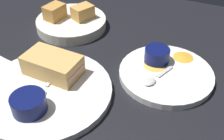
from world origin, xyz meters
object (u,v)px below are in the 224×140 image
at_px(plate_sandwich_main, 47,91).
at_px(bread_basket_rear, 71,22).
at_px(sandwich_half_near, 53,65).
at_px(spoon_by_gravy_ramekin, 154,79).
at_px(spoon_by_dark_ramekin, 43,90).
at_px(ramekin_light_gravy, 157,55).
at_px(ramekin_dark_sauce, 29,103).
at_px(plate_chips_companion, 166,74).

distance_m(plate_sandwich_main, bread_basket_rear, 0.30).
distance_m(sandwich_half_near, spoon_by_gravy_ramekin, 0.24).
xyz_separation_m(spoon_by_gravy_ramekin, bread_basket_rear, (-0.31, 0.15, 0.00)).
height_order(spoon_by_dark_ramekin, bread_basket_rear, bread_basket_rear).
xyz_separation_m(ramekin_light_gravy, bread_basket_rear, (-0.30, 0.08, -0.02)).
bearing_deg(ramekin_dark_sauce, ramekin_light_gravy, 55.00).
distance_m(sandwich_half_near, spoon_by_dark_ramekin, 0.07).
bearing_deg(bread_basket_rear, ramekin_dark_sauce, -72.19).
xyz_separation_m(sandwich_half_near, spoon_by_gravy_ramekin, (0.22, 0.07, -0.02)).
bearing_deg(bread_basket_rear, plate_sandwich_main, -69.73).
relative_size(spoon_by_dark_ramekin, ramekin_light_gravy, 1.62).
distance_m(ramekin_dark_sauce, spoon_by_gravy_ramekin, 0.28).
bearing_deg(ramekin_light_gravy, plate_chips_companion, -39.81).
height_order(plate_chips_companion, bread_basket_rear, bread_basket_rear).
relative_size(plate_chips_companion, ramekin_light_gravy, 3.67).
distance_m(plate_sandwich_main, plate_chips_companion, 0.28).
height_order(ramekin_dark_sauce, spoon_by_dark_ramekin, ramekin_dark_sauce).
xyz_separation_m(sandwich_half_near, ramekin_dark_sauce, (0.02, -0.12, -0.00)).
bearing_deg(spoon_by_dark_ramekin, plate_sandwich_main, 90.21).
relative_size(plate_sandwich_main, spoon_by_dark_ramekin, 2.95).
xyz_separation_m(sandwich_half_near, ramekin_light_gravy, (0.21, 0.14, -0.00)).
bearing_deg(sandwich_half_near, spoon_by_gravy_ramekin, 17.73).
bearing_deg(ramekin_dark_sauce, plate_chips_companion, 47.15).
bearing_deg(bread_basket_rear, spoon_by_dark_ramekin, -70.37).
relative_size(ramekin_light_gravy, spoon_by_gravy_ramekin, 0.63).
bearing_deg(bread_basket_rear, spoon_by_gravy_ramekin, -26.26).
distance_m(spoon_by_dark_ramekin, bread_basket_rear, 0.31).
relative_size(spoon_by_dark_ramekin, plate_chips_companion, 0.44).
bearing_deg(plate_sandwich_main, bread_basket_rear, 110.27).
relative_size(sandwich_half_near, spoon_by_dark_ramekin, 1.36).
bearing_deg(bread_basket_rear, ramekin_light_gravy, -15.28).
relative_size(ramekin_light_gravy, bread_basket_rear, 0.29).
distance_m(plate_sandwich_main, spoon_by_dark_ramekin, 0.02).
relative_size(ramekin_dark_sauce, ramekin_light_gravy, 1.16).
bearing_deg(spoon_by_dark_ramekin, sandwich_half_near, 103.33).
bearing_deg(spoon_by_dark_ramekin, bread_basket_rear, 109.63).
bearing_deg(plate_chips_companion, spoon_by_gravy_ramekin, -111.44).
relative_size(plate_chips_companion, spoon_by_gravy_ramekin, 2.33).
bearing_deg(plate_chips_companion, bread_basket_rear, 161.70).
bearing_deg(ramekin_light_gravy, spoon_by_gravy_ramekin, -77.49).
bearing_deg(sandwich_half_near, bread_basket_rear, 111.33).
bearing_deg(spoon_by_gravy_ramekin, bread_basket_rear, 153.74).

